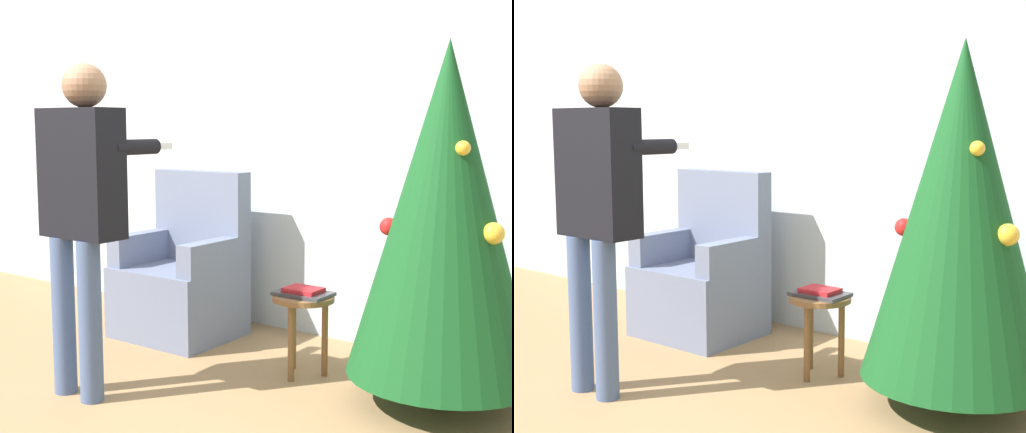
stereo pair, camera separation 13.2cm
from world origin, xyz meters
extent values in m
cube|color=silver|center=(0.00, 2.23, 1.35)|extent=(8.00, 0.06, 2.70)
cylinder|color=brown|center=(1.25, 1.53, 0.08)|extent=(0.10, 0.10, 0.16)
cone|color=#144C1E|center=(1.25, 1.53, 0.99)|extent=(0.94, 0.94, 1.66)
sphere|color=red|center=(0.98, 1.47, 0.90)|extent=(0.09, 0.09, 0.09)
sphere|color=gold|center=(1.37, 1.43, 1.30)|extent=(0.07, 0.07, 0.07)
sphere|color=gold|center=(1.51, 1.46, 0.91)|extent=(0.10, 0.10, 0.10)
cube|color=slate|center=(-0.62, 1.65, 0.24)|extent=(0.74, 0.64, 0.47)
cube|color=slate|center=(-0.62, 1.90, 0.78)|extent=(0.74, 0.14, 0.63)
cube|color=slate|center=(-0.93, 1.65, 0.57)|extent=(0.12, 0.58, 0.21)
cube|color=slate|center=(-0.31, 1.65, 0.57)|extent=(0.12, 0.58, 0.21)
cylinder|color=#475B84|center=(-0.41, 0.53, 0.42)|extent=(0.12, 0.12, 0.83)
cylinder|color=#475B84|center=(-0.21, 0.53, 0.42)|extent=(0.12, 0.12, 0.83)
cube|color=black|center=(-0.31, 0.59, 1.16)|extent=(0.46, 0.20, 0.66)
sphere|color=#936B4C|center=(-0.31, 0.63, 1.60)|extent=(0.23, 0.23, 0.23)
cylinder|color=black|center=(-0.50, 0.78, 1.29)|extent=(0.08, 0.30, 0.08)
cylinder|color=black|center=(-0.11, 0.78, 1.29)|extent=(0.08, 0.30, 0.08)
cube|color=white|center=(-0.11, 0.97, 1.29)|extent=(0.04, 0.14, 0.04)
cylinder|color=brown|center=(0.46, 1.49, 0.45)|extent=(0.35, 0.35, 0.03)
cylinder|color=brown|center=(0.46, 1.37, 0.22)|extent=(0.04, 0.04, 0.43)
cylinder|color=brown|center=(0.57, 1.55, 0.22)|extent=(0.04, 0.04, 0.43)
cylinder|color=brown|center=(0.36, 1.55, 0.22)|extent=(0.04, 0.04, 0.43)
cube|color=#38383D|center=(0.46, 1.49, 0.47)|extent=(0.30, 0.21, 0.02)
cube|color=#B21E23|center=(0.46, 1.49, 0.49)|extent=(0.20, 0.16, 0.02)
camera|label=1|loc=(2.54, -1.81, 1.40)|focal=50.00mm
camera|label=2|loc=(2.65, -1.73, 1.40)|focal=50.00mm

